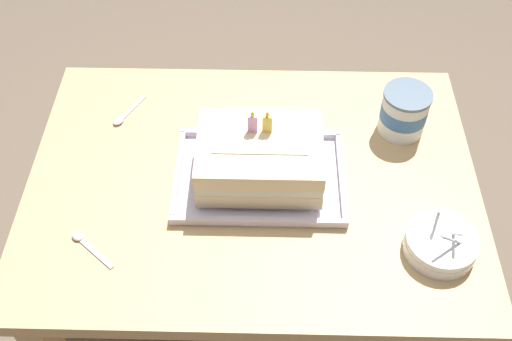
% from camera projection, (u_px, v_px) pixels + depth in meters
% --- Properties ---
extents(ground_plane, '(8.00, 8.00, 0.00)m').
position_uv_depth(ground_plane, '(253.00, 322.00, 1.92)').
color(ground_plane, '#6B5B4C').
extents(dining_table, '(1.01, 0.75, 0.70)m').
position_uv_depth(dining_table, '(253.00, 208.00, 1.47)').
color(dining_table, tan).
rests_on(dining_table, ground_plane).
extents(foil_tray, '(0.38, 0.27, 0.02)m').
position_uv_depth(foil_tray, '(260.00, 178.00, 1.38)').
color(foil_tray, silver).
rests_on(foil_tray, dining_table).
extents(birthday_cake, '(0.27, 0.20, 0.15)m').
position_uv_depth(birthday_cake, '(260.00, 158.00, 1.33)').
color(birthday_cake, beige).
rests_on(birthday_cake, foil_tray).
extents(bowl_stack, '(0.15, 0.15, 0.10)m').
position_uv_depth(bowl_stack, '(441.00, 244.00, 1.25)').
color(bowl_stack, white).
rests_on(bowl_stack, dining_table).
extents(ice_cream_tub, '(0.11, 0.11, 0.12)m').
position_uv_depth(ice_cream_tub, '(404.00, 112.00, 1.44)').
color(ice_cream_tub, white).
rests_on(ice_cream_tub, dining_table).
extents(serving_spoon_near_tray, '(0.11, 0.09, 0.01)m').
position_uv_depth(serving_spoon_near_tray, '(84.00, 242.00, 1.27)').
color(serving_spoon_near_tray, silver).
rests_on(serving_spoon_near_tray, dining_table).
extents(serving_spoon_by_bowls, '(0.07, 0.12, 0.01)m').
position_uv_depth(serving_spoon_by_bowls, '(122.00, 117.00, 1.51)').
color(serving_spoon_by_bowls, silver).
rests_on(serving_spoon_by_bowls, dining_table).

